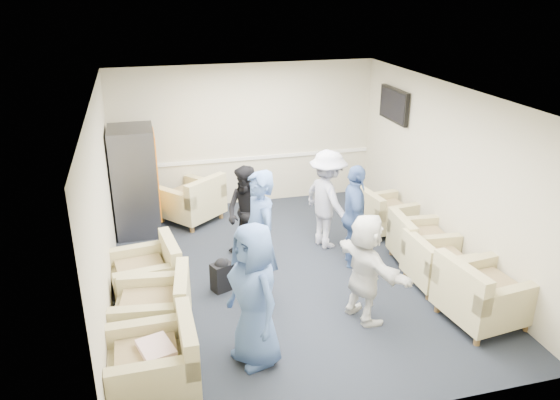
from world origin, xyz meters
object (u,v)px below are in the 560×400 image
object	(u,v)px
vending_machine	(135,181)
person_front_left	(254,295)
armchair_right_midnear	(435,265)
armchair_left_near	(159,364)
armchair_right_midfar	(419,243)
person_back_left	(247,214)
armchair_right_near	(480,296)
person_mid_right	(354,217)
armchair_left_far	(150,275)
armchair_left_mid	(158,311)
armchair_right_far	(383,214)
person_back_right	(327,200)
person_mid_left	(259,239)
armchair_corner	(193,202)
person_front_right	(365,268)

from	to	relation	value
vending_machine	person_front_left	xyz separation A→B (m)	(1.20, -3.95, -0.07)
armchair_right_midnear	vending_machine	bearing A→B (deg)	52.88
vending_machine	person_front_left	world-z (taller)	vending_machine
armchair_right_midnear	armchair_left_near	bearing A→B (deg)	106.98
armchair_right_midfar	person_back_left	xyz separation A→B (m)	(-2.49, 0.85, 0.42)
armchair_right_near	person_mid_right	xyz separation A→B (m)	(-0.97, 1.86, 0.42)
armchair_right_near	armchair_left_far	bearing A→B (deg)	60.53
armchair_left_mid	armchair_left_far	distance (m)	0.93
armchair_left_far	person_front_left	size ratio (longest dim) A/B	0.58
armchair_right_midfar	armchair_left_far	bearing A→B (deg)	93.95
armchair_right_near	armchair_right_midfar	distance (m)	1.63
armchair_right_far	person_front_left	world-z (taller)	person_front_left
armchair_right_midfar	person_back_right	bearing A→B (deg)	55.29
armchair_left_mid	person_back_left	bearing A→B (deg)	147.21
armchair_right_midfar	person_mid_left	bearing A→B (deg)	104.21
armchair_left_far	person_mid_right	xyz separation A→B (m)	(3.04, 0.19, 0.45)
person_mid_right	armchair_right_midfar	bearing A→B (deg)	-88.05
armchair_left_near	person_back_left	bearing A→B (deg)	150.69
armchair_right_midnear	person_front_left	world-z (taller)	person_front_left
armchair_left_mid	armchair_corner	world-z (taller)	armchair_corner
armchair_left_far	armchair_right_midfar	xyz separation A→B (m)	(4.03, -0.04, -0.02)
armchair_right_midnear	armchair_right_far	distance (m)	1.86
armchair_right_near	person_back_right	distance (m)	2.85
armchair_left_mid	armchair_right_midnear	distance (m)	3.89
person_front_left	armchair_corner	bearing A→B (deg)	164.37
armchair_right_near	person_front_left	xyz separation A→B (m)	(-2.90, 0.01, 0.47)
armchair_corner	person_mid_right	distance (m)	3.17
person_back_left	vending_machine	bearing A→B (deg)	-171.74
armchair_corner	person_back_left	bearing A→B (deg)	72.58
person_back_right	armchair_right_midfar	bearing A→B (deg)	-145.71
vending_machine	person_back_left	world-z (taller)	vending_machine
armchair_corner	person_front_left	bearing A→B (deg)	53.93
armchair_right_near	armchair_corner	size ratio (longest dim) A/B	0.81
armchair_left_far	vending_machine	distance (m)	2.36
armchair_left_far	vending_machine	xyz separation A→B (m)	(-0.10, 2.28, 0.57)
armchair_right_far	vending_machine	distance (m)	4.29
armchair_right_midfar	person_mid_left	xyz separation A→B (m)	(-2.60, -0.44, 0.60)
armchair_right_midnear	vending_machine	size ratio (longest dim) A/B	0.44
armchair_left_near	person_mid_left	bearing A→B (deg)	135.47
armchair_left_near	armchair_right_midnear	world-z (taller)	armchair_left_near
armchair_corner	person_front_left	world-z (taller)	person_front_left
person_mid_left	person_mid_right	distance (m)	1.75
person_front_left	person_back_right	bearing A→B (deg)	126.73
armchair_right_near	vending_machine	world-z (taller)	vending_machine
person_mid_left	person_front_left	bearing A→B (deg)	-24.12
armchair_right_midfar	person_back_right	size ratio (longest dim) A/B	0.56
armchair_corner	person_mid_left	bearing A→B (deg)	61.49
vending_machine	armchair_left_near	bearing A→B (deg)	-88.48
armchair_right_near	armchair_right_midnear	xyz separation A→B (m)	(-0.06, 0.98, -0.06)
armchair_right_midfar	person_front_right	size ratio (longest dim) A/B	0.62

